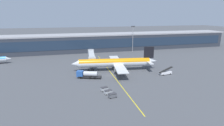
{
  "coord_description": "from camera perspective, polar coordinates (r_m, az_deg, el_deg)",
  "views": [
    {
      "loc": [
        -21.14,
        -80.58,
        27.3
      ],
      "look_at": [
        1.83,
        4.85,
        4.5
      ],
      "focal_mm": 30.19,
      "sensor_mm": 36.0,
      "label": 1
    }
  ],
  "objects": [
    {
      "name": "baggage_cart_0",
      "position": [
        64.65,
        0.12,
        -9.76
      ],
      "size": [
        2.92,
        2.11,
        1.48
      ],
      "color": "#595B60",
      "rests_on": "ground_plane"
    },
    {
      "name": "baggage_cart_2",
      "position": [
        69.92,
        -2.35,
        -7.85
      ],
      "size": [
        2.92,
        2.11,
        1.48
      ],
      "color": "#B2B7BC",
      "rests_on": "ground_plane"
    },
    {
      "name": "apron_lead_in_line",
      "position": [
        89.73,
        -0.09,
        -3.26
      ],
      "size": [
        2.62,
        79.97,
        0.01
      ],
      "primitive_type": "cube",
      "rotation": [
        0.0,
        0.0,
        -0.03
      ],
      "color": "yellow",
      "rests_on": "ground_plane"
    },
    {
      "name": "jet_bridge",
      "position": [
        105.62,
        -6.24,
        2.23
      ],
      "size": [
        6.61,
        24.58,
        6.78
      ],
      "color": "#B2B7BC",
      "rests_on": "ground_plane"
    },
    {
      "name": "main_airliner",
      "position": [
        93.84,
        0.94,
        0.13
      ],
      "size": [
        43.16,
        34.38,
        11.72
      ],
      "color": "silver",
      "rests_on": "ground_plane"
    },
    {
      "name": "terminal_building",
      "position": [
        148.9,
        -1.69,
        6.41
      ],
      "size": [
        205.89,
        18.79,
        12.96
      ],
      "color": "#2D333D",
      "rests_on": "ground_plane"
    },
    {
      "name": "fuel_tanker",
      "position": [
        83.77,
        -7.49,
        -3.44
      ],
      "size": [
        10.98,
        6.19,
        3.25
      ],
      "color": "#232326",
      "rests_on": "ground_plane"
    },
    {
      "name": "ground_plane",
      "position": [
        87.67,
        -0.33,
        -3.69
      ],
      "size": [
        700.0,
        700.0,
        0.0
      ],
      "primitive_type": "plane",
      "color": "#47494F"
    },
    {
      "name": "baggage_cart_1",
      "position": [
        67.26,
        -1.17,
        -8.77
      ],
      "size": [
        2.92,
        2.11,
        1.48
      ],
      "color": "#B2B7BC",
      "rests_on": "ground_plane"
    },
    {
      "name": "belt_loader",
      "position": [
        91.73,
        15.94,
        -2.79
      ],
      "size": [
        7.01,
        2.64,
        3.49
      ],
      "color": "white",
      "rests_on": "ground_plane"
    },
    {
      "name": "apron_light_mast_0",
      "position": [
        142.06,
        6.33,
        7.99
      ],
      "size": [
        2.8,
        0.5,
        19.26
      ],
      "color": "gray",
      "rests_on": "ground_plane"
    }
  ]
}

